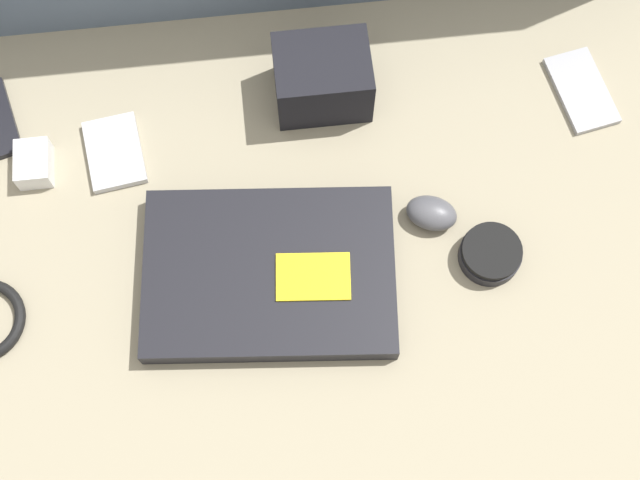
# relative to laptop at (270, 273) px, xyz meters

# --- Properties ---
(ground_plane) EXTENTS (8.00, 8.00, 0.00)m
(ground_plane) POSITION_rel_laptop_xyz_m (0.07, 0.04, -0.14)
(ground_plane) COLOR #38383D
(couch_seat) EXTENTS (1.03, 0.71, 0.13)m
(couch_seat) POSITION_rel_laptop_xyz_m (0.07, 0.04, -0.08)
(couch_seat) COLOR gray
(couch_seat) RESTS_ON ground_plane
(laptop) EXTENTS (0.33, 0.24, 0.03)m
(laptop) POSITION_rel_laptop_xyz_m (0.00, 0.00, 0.00)
(laptop) COLOR black
(laptop) RESTS_ON couch_seat
(computer_mouse) EXTENTS (0.08, 0.07, 0.03)m
(computer_mouse) POSITION_rel_laptop_xyz_m (0.21, 0.06, 0.00)
(computer_mouse) COLOR #4C4C51
(computer_mouse) RESTS_ON couch_seat
(speaker_puck) EXTENTS (0.08, 0.08, 0.03)m
(speaker_puck) POSITION_rel_laptop_xyz_m (0.27, -0.00, -0.00)
(speaker_puck) COLOR black
(speaker_puck) RESTS_ON couch_seat
(phone_silver) EXTENTS (0.08, 0.11, 0.01)m
(phone_silver) POSITION_rel_laptop_xyz_m (-0.19, 0.19, -0.01)
(phone_silver) COLOR #B7B7BC
(phone_silver) RESTS_ON couch_seat
(phone_small) EXTENTS (0.08, 0.13, 0.01)m
(phone_small) POSITION_rel_laptop_xyz_m (0.44, 0.22, -0.01)
(phone_small) COLOR #99999E
(phone_small) RESTS_ON couch_seat
(camera_pouch) EXTENTS (0.12, 0.10, 0.09)m
(camera_pouch) POSITION_rel_laptop_xyz_m (0.09, 0.25, 0.03)
(camera_pouch) COLOR black
(camera_pouch) RESTS_ON couch_seat
(charger_brick) EXTENTS (0.04, 0.06, 0.03)m
(charger_brick) POSITION_rel_laptop_xyz_m (-0.29, 0.18, 0.00)
(charger_brick) COLOR silver
(charger_brick) RESTS_ON couch_seat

